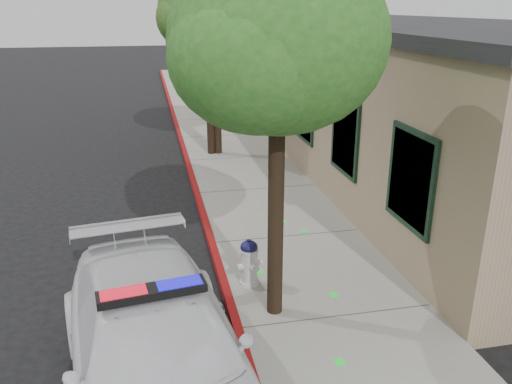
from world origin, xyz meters
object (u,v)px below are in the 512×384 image
object	(u,v)px
police_car	(157,350)
street_tree_far	(216,26)
clapboard_building	(392,89)
fire_hydrant	(249,262)
street_tree_mid	(208,16)
street_tree_near	(279,50)

from	to	relation	value
police_car	street_tree_far	distance (m)	11.49
clapboard_building	fire_hydrant	size ratio (longest dim) A/B	25.14
clapboard_building	street_tree_mid	xyz separation A→B (m)	(-5.79, 0.73, 2.24)
police_car	street_tree_near	distance (m)	4.10
police_car	street_tree_near	bearing A→B (deg)	30.05
police_car	clapboard_building	bearing A→B (deg)	44.18
fire_hydrant	clapboard_building	bearing A→B (deg)	34.16
police_car	fire_hydrant	size ratio (longest dim) A/B	6.52
clapboard_building	street_tree_near	xyz separation A→B (m)	(-5.98, -8.66, 2.00)
police_car	street_tree_near	size ratio (longest dim) A/B	1.02
street_tree_mid	street_tree_far	xyz separation A→B (m)	(0.24, -0.06, -0.29)
clapboard_building	fire_hydrant	world-z (taller)	clapboard_building
street_tree_far	clapboard_building	bearing A→B (deg)	-6.85
clapboard_building	street_tree_far	xyz separation A→B (m)	(-5.54, 0.67, 1.94)
clapboard_building	street_tree_near	distance (m)	10.71
street_tree_mid	street_tree_far	size ratio (longest dim) A/B	1.07
police_car	fire_hydrant	world-z (taller)	police_car
police_car	street_tree_mid	bearing A→B (deg)	71.30
police_car	street_tree_near	xyz separation A→B (m)	(1.84, 1.44, 3.37)
street_tree_mid	street_tree_far	world-z (taller)	street_tree_mid
clapboard_building	police_car	bearing A→B (deg)	-127.75
street_tree_near	street_tree_far	bearing A→B (deg)	87.31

